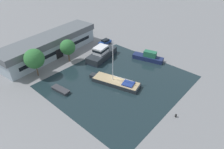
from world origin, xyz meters
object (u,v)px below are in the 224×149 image
at_px(small_dinghy, 61,90).
at_px(motor_cruiser, 102,54).
at_px(sailboat_moored, 115,82).
at_px(cabin_boat, 148,57).
at_px(warehouse_building, 50,45).
at_px(quay_tree_near_building, 68,47).
at_px(parked_car, 105,42).
at_px(quay_tree_by_water, 34,59).

bearing_deg(small_dinghy, motor_cruiser, -174.19).
xyz_separation_m(sailboat_moored, cabin_boat, (14.48, 0.58, 0.39)).
distance_m(warehouse_building, cabin_boat, 27.88).
bearing_deg(quay_tree_near_building, motor_cruiser, -36.55).
relative_size(parked_car, sailboat_moored, 0.35).
distance_m(quay_tree_near_building, cabin_boat, 21.98).
distance_m(warehouse_building, sailboat_moored, 23.57).
height_order(quay_tree_near_building, small_dinghy, quay_tree_near_building).
distance_m(quay_tree_near_building, quay_tree_by_water, 9.48).
distance_m(warehouse_building, quay_tree_by_water, 11.25).
distance_m(sailboat_moored, motor_cruiser, 12.81).
distance_m(motor_cruiser, small_dinghy, 17.17).
bearing_deg(motor_cruiser, parked_car, -63.66).
distance_m(quay_tree_by_water, cabin_boat, 29.42).
distance_m(quay_tree_near_building, small_dinghy, 13.73).
xyz_separation_m(small_dinghy, cabin_boat, (24.57, -6.60, 0.59)).
height_order(quay_tree_by_water, small_dinghy, quay_tree_by_water).
relative_size(quay_tree_near_building, small_dinghy, 1.36).
height_order(parked_car, small_dinghy, parked_car).
xyz_separation_m(parked_car, sailboat_moored, (-13.79, -16.42, -0.27)).
xyz_separation_m(quay_tree_near_building, cabin_boat, (15.04, -15.68, -3.31)).
bearing_deg(parked_car, quay_tree_by_water, 91.62).
xyz_separation_m(warehouse_building, small_dinghy, (-8.68, -16.23, -2.50)).
bearing_deg(small_dinghy, cabin_boat, 158.16).
height_order(parked_car, cabin_boat, cabin_boat).
xyz_separation_m(warehouse_building, sailboat_moored, (1.41, -23.42, -2.30)).
relative_size(warehouse_building, motor_cruiser, 2.81).
bearing_deg(quay_tree_near_building, cabin_boat, -46.20).
height_order(motor_cruiser, cabin_boat, motor_cruiser).
bearing_deg(quay_tree_by_water, parked_car, -0.02).
height_order(warehouse_building, motor_cruiser, warehouse_building).
distance_m(quay_tree_by_water, small_dinghy, 10.21).
bearing_deg(motor_cruiser, cabin_boat, -154.03).
xyz_separation_m(quay_tree_by_water, small_dinghy, (-0.06, -9.24, -4.34)).
bearing_deg(motor_cruiser, sailboat_moored, 137.51).
xyz_separation_m(quay_tree_near_building, motor_cruiser, (7.20, -5.34, -2.92)).
bearing_deg(sailboat_moored, quay_tree_by_water, 106.29).
distance_m(sailboat_moored, cabin_boat, 14.50).
relative_size(warehouse_building, quay_tree_near_building, 4.82).
relative_size(warehouse_building, sailboat_moored, 2.44).
bearing_deg(sailboat_moored, parked_car, 34.85).
distance_m(quay_tree_near_building, parked_car, 14.75).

